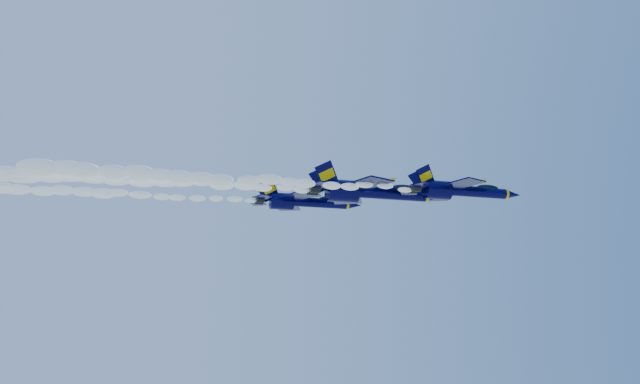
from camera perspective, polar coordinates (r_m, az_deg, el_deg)
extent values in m
cylinder|color=#01002D|center=(84.41, 14.18, -0.03)|extent=(8.15, 1.36, 1.36)
ellipsoid|color=#01002D|center=(81.83, 10.68, 0.19)|extent=(1.41, 2.45, 5.80)
cone|color=#01002D|center=(87.04, 17.21, -0.24)|extent=(2.35, 1.36, 1.36)
cylinder|color=#DEB300|center=(86.48, 16.60, -0.19)|extent=(0.32, 1.41, 1.41)
ellipsoid|color=black|center=(85.32, 15.06, 0.35)|extent=(3.26, 1.06, 0.90)
cube|color=#DEB300|center=(85.25, 15.07, 0.18)|extent=(3.80, 0.91, 0.16)
cube|color=#01002D|center=(79.42, 12.85, 0.75)|extent=(4.86, 5.76, 0.16)
cube|color=#01002D|center=(85.70, 10.63, -0.42)|extent=(4.86, 5.76, 0.16)
cube|color=#DEB300|center=(80.03, 13.65, 0.76)|extent=(2.18, 4.54, 0.09)
cube|color=#DEB300|center=(86.27, 11.39, -0.41)|extent=(2.18, 4.54, 0.09)
cube|color=#01002D|center=(80.52, 9.64, 1.40)|extent=(2.95, 0.93, 3.18)
cube|color=#01002D|center=(82.19, 9.09, 1.07)|extent=(2.95, 0.93, 3.18)
cylinder|color=black|center=(80.00, 8.80, 0.40)|extent=(1.09, 1.00, 1.00)
cylinder|color=black|center=(81.05, 8.47, 0.20)|extent=(1.09, 1.00, 1.00)
cube|color=#DEB300|center=(83.32, 12.51, 0.56)|extent=(9.96, 0.32, 0.07)
ellipsoid|color=white|center=(74.49, -8.18, 1.22)|extent=(46.04, 1.89, 1.70)
cylinder|color=#01002D|center=(84.31, 6.54, -0.16)|extent=(9.87, 1.64, 1.64)
ellipsoid|color=#01002D|center=(82.09, 2.05, 0.10)|extent=(1.71, 2.96, 7.02)
cone|color=#01002D|center=(86.79, 10.46, -0.41)|extent=(2.85, 1.64, 1.64)
cylinder|color=#DEB300|center=(86.24, 9.67, -0.36)|extent=(0.38, 1.71, 1.71)
ellipsoid|color=black|center=(85.19, 7.70, 0.31)|extent=(3.95, 1.28, 1.09)
cube|color=#DEB300|center=(85.11, 7.70, 0.09)|extent=(4.61, 1.10, 0.20)
cube|color=#01002D|center=(78.65, 4.35, 0.79)|extent=(5.88, 6.97, 0.20)
cube|color=#01002D|center=(86.74, 2.45, -0.62)|extent=(5.88, 6.97, 0.20)
cube|color=#DEB300|center=(79.19, 5.39, 0.79)|extent=(2.64, 5.49, 0.11)
cube|color=#DEB300|center=(87.22, 3.42, -0.61)|extent=(2.64, 5.49, 0.11)
cube|color=#01002D|center=(80.79, 0.63, 1.56)|extent=(3.57, 1.13, 3.84)
cube|color=#01002D|center=(82.94, 0.21, 1.16)|extent=(3.57, 1.13, 3.84)
cylinder|color=black|center=(80.40, -0.43, 0.35)|extent=(1.32, 1.21, 1.21)
cylinder|color=black|center=(81.74, -0.68, 0.11)|extent=(1.32, 1.21, 1.21)
cube|color=#DEB300|center=(83.40, 4.42, 0.55)|extent=(12.06, 0.38, 0.09)
ellipsoid|color=white|center=(78.76, -17.41, 1.09)|extent=(46.04, 2.29, 2.06)
cylinder|color=#01002D|center=(91.94, -0.02, -1.02)|extent=(8.21, 1.37, 1.37)
ellipsoid|color=#01002D|center=(90.67, -3.54, -0.85)|extent=(1.42, 2.46, 5.84)
cone|color=#01002D|center=(93.40, 3.12, -1.21)|extent=(2.37, 1.37, 1.37)
cylinder|color=#DEB300|center=(93.07, 2.48, -1.17)|extent=(0.32, 1.42, 1.42)
ellipsoid|color=black|center=(92.49, 0.91, -0.67)|extent=(3.28, 1.07, 0.90)
cube|color=#DEB300|center=(92.43, 0.91, -0.83)|extent=(3.83, 0.91, 0.16)
cube|color=#01002D|center=(87.53, -2.01, -0.36)|extent=(4.89, 5.80, 0.16)
cube|color=#01002D|center=(94.49, -3.00, -1.36)|extent=(4.89, 5.80, 0.16)
cube|color=#DEB300|center=(87.84, -1.20, -0.35)|extent=(2.20, 4.57, 0.09)
cube|color=#DEB300|center=(94.77, -2.24, -1.35)|extent=(2.20, 4.57, 0.09)
cube|color=#01002D|center=(89.72, -4.66, 0.24)|extent=(2.97, 0.94, 3.20)
cube|color=#01002D|center=(91.55, -4.87, -0.04)|extent=(2.97, 0.94, 3.20)
cylinder|color=black|center=(89.54, -5.47, -0.67)|extent=(1.09, 1.00, 1.00)
cylinder|color=black|center=(90.68, -5.59, -0.84)|extent=(1.09, 1.00, 1.00)
cube|color=#DEB300|center=(91.46, -1.68, -0.49)|extent=(10.03, 0.32, 0.07)
ellipsoid|color=white|center=(89.46, -20.53, -0.01)|extent=(46.04, 1.91, 1.72)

